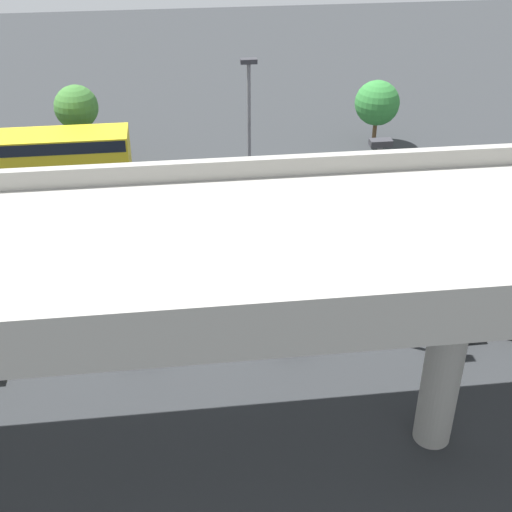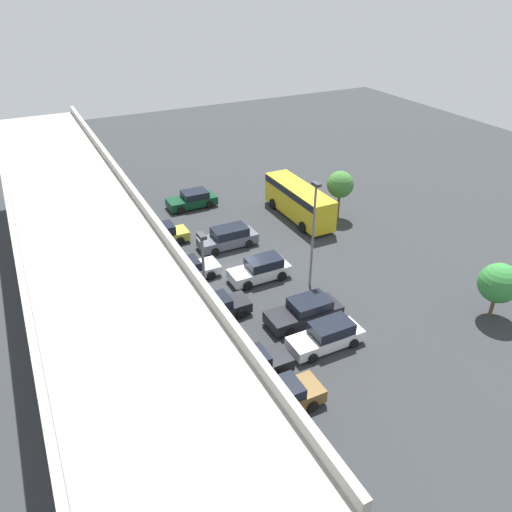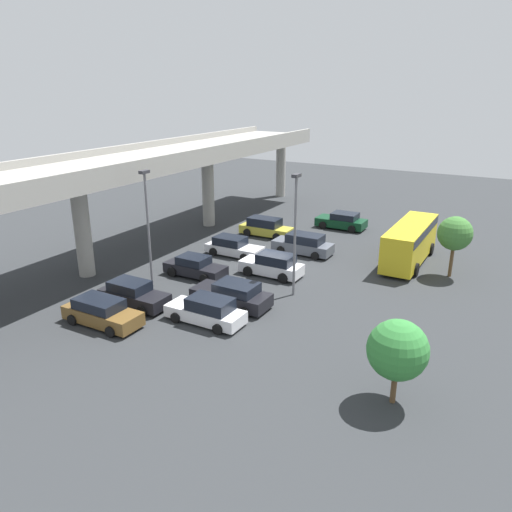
{
  "view_description": "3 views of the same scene",
  "coord_description": "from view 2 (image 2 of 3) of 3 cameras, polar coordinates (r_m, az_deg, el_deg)",
  "views": [
    {
      "loc": [
        -0.29,
        25.62,
        16.3
      ],
      "look_at": [
        -3.14,
        2.5,
        1.97
      ],
      "focal_mm": 50.0,
      "sensor_mm": 36.0,
      "label": 1
    },
    {
      "loc": [
        -28.4,
        13.1,
        19.76
      ],
      "look_at": [
        -1.79,
        -0.3,
        2.35
      ],
      "focal_mm": 35.0,
      "sensor_mm": 36.0,
      "label": 2
    },
    {
      "loc": [
        -30.52,
        -16.1,
        12.83
      ],
      "look_at": [
        -1.62,
        0.19,
        1.38
      ],
      "focal_mm": 35.0,
      "sensor_mm": 36.0,
      "label": 3
    }
  ],
  "objects": [
    {
      "name": "ground_plane",
      "position": [
        36.99,
        -1.66,
        -2.0
      ],
      "size": [
        97.75,
        97.75,
        0.0
      ],
      "primitive_type": "plane",
      "color": "#2D3033"
    },
    {
      "name": "highway_overpass",
      "position": [
        31.34,
        -19.64,
        3.93
      ],
      "size": [
        46.74,
        7.2,
        8.09
      ],
      "color": "#9E9B93",
      "rests_on": "ground_plane"
    },
    {
      "name": "parked_car_0",
      "position": [
        26.35,
        2.55,
        -15.97
      ],
      "size": [
        2.03,
        4.7,
        1.52
      ],
      "rotation": [
        0.0,
        0.0,
        -1.57
      ],
      "color": "brown",
      "rests_on": "ground_plane"
    },
    {
      "name": "parked_car_1",
      "position": [
        28.02,
        -0.58,
        -12.47
      ],
      "size": [
        2.0,
        4.43,
        1.55
      ],
      "rotation": [
        0.0,
        0.0,
        -1.57
      ],
      "color": "black",
      "rests_on": "ground_plane"
    },
    {
      "name": "parked_car_2",
      "position": [
        32.01,
        5.63,
        -6.34
      ],
      "size": [
        2.2,
        4.9,
        1.55
      ],
      "rotation": [
        0.0,
        0.0,
        1.57
      ],
      "color": "black",
      "rests_on": "ground_plane"
    },
    {
      "name": "parked_car_3",
      "position": [
        32.33,
        -4.67,
        -5.96
      ],
      "size": [
        1.99,
        4.47,
        1.47
      ],
      "rotation": [
        0.0,
        0.0,
        -1.57
      ],
      "color": "black",
      "rests_on": "ground_plane"
    },
    {
      "name": "parked_car_4",
      "position": [
        35.97,
        0.53,
        -1.53
      ],
      "size": [
        2.01,
        4.43,
        1.64
      ],
      "rotation": [
        0.0,
        0.0,
        1.57
      ],
      "color": "silver",
      "rests_on": "ground_plane"
    },
    {
      "name": "parked_car_5",
      "position": [
        36.4,
        -7.96,
        -1.6
      ],
      "size": [
        2.05,
        4.56,
        1.47
      ],
      "rotation": [
        0.0,
        0.0,
        -1.57
      ],
      "color": "silver",
      "rests_on": "ground_plane"
    },
    {
      "name": "parked_car_6",
      "position": [
        40.25,
        -3.19,
        2.12
      ],
      "size": [
        2.09,
        4.76,
        1.63
      ],
      "rotation": [
        0.0,
        0.0,
        1.57
      ],
      "color": "#515660",
      "rests_on": "ground_plane"
    },
    {
      "name": "parked_car_7",
      "position": [
        41.25,
        -11.1,
        2.31
      ],
      "size": [
        1.99,
        4.73,
        1.64
      ],
      "rotation": [
        0.0,
        0.0,
        -1.57
      ],
      "color": "gold",
      "rests_on": "ground_plane"
    },
    {
      "name": "parked_car_8",
      "position": [
        47.49,
        -7.27,
        6.42
      ],
      "size": [
        2.25,
        4.55,
        1.52
      ],
      "rotation": [
        0.0,
        0.0,
        1.57
      ],
      "color": "#0C381E",
      "rests_on": "ground_plane"
    },
    {
      "name": "parked_car_9",
      "position": [
        30.29,
        8.15,
        -8.99
      ],
      "size": [
        1.99,
        4.62,
        1.55
      ],
      "rotation": [
        0.0,
        0.0,
        1.57
      ],
      "color": "silver",
      "rests_on": "ground_plane"
    },
    {
      "name": "shuttle_bus",
      "position": [
        44.74,
        4.92,
        6.47
      ],
      "size": [
        8.63,
        2.58,
        2.96
      ],
      "rotation": [
        0.0,
        0.0,
        3.14
      ],
      "color": "gold",
      "rests_on": "ground_plane"
    },
    {
      "name": "lamp_post_near_aisle",
      "position": [
        33.58,
        6.58,
        3.22
      ],
      "size": [
        0.7,
        0.35,
        7.8
      ],
      "color": "slate",
      "rests_on": "ground_plane"
    },
    {
      "name": "lamp_post_mid_lot",
      "position": [
        27.58,
        -5.9,
        -3.35
      ],
      "size": [
        0.7,
        0.35,
        7.73
      ],
      "color": "slate",
      "rests_on": "ground_plane"
    },
    {
      "name": "tree_front_left",
      "position": [
        34.85,
        26.01,
        -2.81
      ],
      "size": [
        2.55,
        2.55,
        3.79
      ],
      "color": "brown",
      "rests_on": "ground_plane"
    },
    {
      "name": "tree_front_centre",
      "position": [
        44.75,
        9.61,
        8.05
      ],
      "size": [
        2.36,
        2.36,
        4.32
      ],
      "color": "brown",
      "rests_on": "ground_plane"
    }
  ]
}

